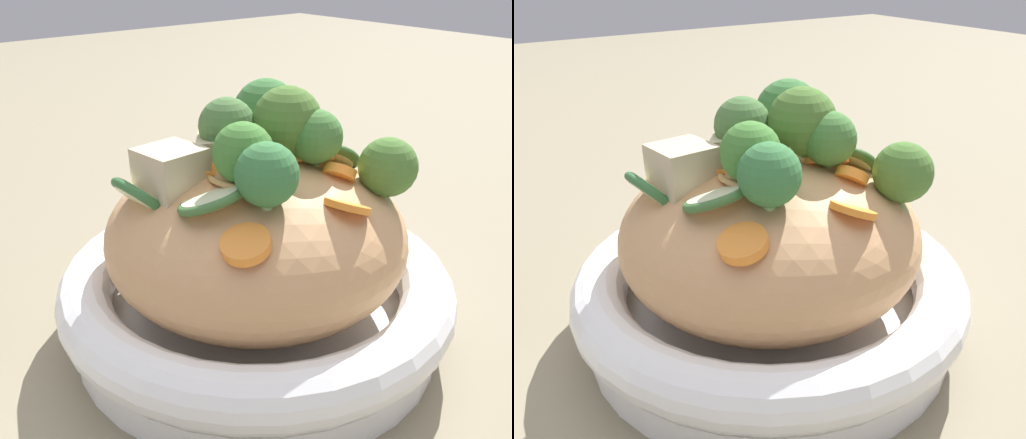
% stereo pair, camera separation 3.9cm
% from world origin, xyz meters
% --- Properties ---
extents(ground_plane, '(3.00, 3.00, 0.00)m').
position_xyz_m(ground_plane, '(0.00, 0.00, 0.00)').
color(ground_plane, gray).
extents(serving_bowl, '(0.28, 0.28, 0.06)m').
position_xyz_m(serving_bowl, '(0.00, 0.00, 0.03)').
color(serving_bowl, white).
rests_on(serving_bowl, ground_plane).
extents(noodle_heap, '(0.21, 0.21, 0.12)m').
position_xyz_m(noodle_heap, '(0.00, 0.00, 0.08)').
color(noodle_heap, tan).
rests_on(noodle_heap, serving_bowl).
extents(broccoli_florets, '(0.15, 0.14, 0.08)m').
position_xyz_m(broccoli_florets, '(0.01, 0.02, 0.15)').
color(broccoli_florets, '#98B978').
rests_on(broccoli_florets, serving_bowl).
extents(carrot_coins, '(0.12, 0.12, 0.04)m').
position_xyz_m(carrot_coins, '(0.03, -0.01, 0.13)').
color(carrot_coins, orange).
rests_on(carrot_coins, serving_bowl).
extents(zucchini_slices, '(0.10, 0.17, 0.04)m').
position_xyz_m(zucchini_slices, '(0.01, -0.02, 0.12)').
color(zucchini_slices, beige).
rests_on(zucchini_slices, serving_bowl).
extents(chicken_chunks, '(0.06, 0.11, 0.04)m').
position_xyz_m(chicken_chunks, '(-0.01, -0.02, 0.13)').
color(chicken_chunks, '#D1BB8B').
rests_on(chicken_chunks, serving_bowl).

